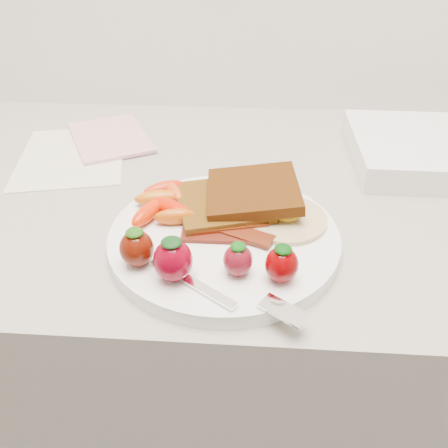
{
  "coord_description": "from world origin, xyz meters",
  "views": [
    {
      "loc": [
        0.03,
        1.14,
        1.22
      ],
      "look_at": [
        0.01,
        1.55,
        0.93
      ],
      "focal_mm": 35.0,
      "sensor_mm": 36.0,
      "label": 1
    }
  ],
  "objects": [
    {
      "name": "fried_egg",
      "position": [
        0.08,
        1.58,
        0.92
      ],
      "size": [
        0.11,
        0.11,
        0.02
      ],
      "color": "beige",
      "rests_on": "plate"
    },
    {
      "name": "toast_upper",
      "position": [
        0.04,
        1.61,
        0.94
      ],
      "size": [
        0.12,
        0.12,
        0.03
      ],
      "primitive_type": "cube",
      "rotation": [
        0.0,
        -0.1,
        0.08
      ],
      "color": "black",
      "rests_on": "toast_lower"
    },
    {
      "name": "counter",
      "position": [
        0.0,
        1.7,
        0.45
      ],
      "size": [
        2.0,
        0.6,
        0.9
      ],
      "primitive_type": "cube",
      "color": "gray",
      "rests_on": "ground"
    },
    {
      "name": "appliance",
      "position": [
        0.33,
        1.78,
        0.92
      ],
      "size": [
        0.28,
        0.23,
        0.04
      ],
      "primitive_type": "cube",
      "rotation": [
        0.0,
        0.0,
        -0.02
      ],
      "color": "white",
      "rests_on": "counter"
    },
    {
      "name": "paper_sheet",
      "position": [
        -0.26,
        1.76,
        0.9
      ],
      "size": [
        0.21,
        0.25,
        0.0
      ],
      "primitive_type": "cube",
      "rotation": [
        0.0,
        0.0,
        0.22
      ],
      "color": "silver",
      "rests_on": "counter"
    },
    {
      "name": "fork",
      "position": [
        0.02,
        1.44,
        0.92
      ],
      "size": [
        0.16,
        0.09,
        0.0
      ],
      "color": "white",
      "rests_on": "plate"
    },
    {
      "name": "notepad",
      "position": [
        -0.21,
        1.83,
        0.91
      ],
      "size": [
        0.19,
        0.21,
        0.01
      ],
      "primitive_type": "cube",
      "rotation": [
        0.0,
        0.0,
        0.49
      ],
      "color": "#E2A3A9",
      "rests_on": "paper_sheet"
    },
    {
      "name": "toast_lower",
      "position": [
        0.0,
        1.6,
        0.93
      ],
      "size": [
        0.14,
        0.14,
        0.01
      ],
      "primitive_type": "cube",
      "rotation": [
        0.0,
        0.0,
        0.28
      ],
      "color": "#503412",
      "rests_on": "plate"
    },
    {
      "name": "bacon_strips",
      "position": [
        0.01,
        1.54,
        0.92
      ],
      "size": [
        0.11,
        0.06,
        0.01
      ],
      "color": "#320F04",
      "rests_on": "plate"
    },
    {
      "name": "plate",
      "position": [
        0.01,
        1.55,
        0.91
      ],
      "size": [
        0.27,
        0.27,
        0.02
      ],
      "primitive_type": "cylinder",
      "color": "white",
      "rests_on": "counter"
    },
    {
      "name": "strawberries",
      "position": [
        -0.02,
        1.48,
        0.94
      ],
      "size": [
        0.18,
        0.06,
        0.05
      ],
      "color": "#510F03",
      "rests_on": "plate"
    },
    {
      "name": "baby_carrots",
      "position": [
        -0.07,
        1.59,
        0.93
      ],
      "size": [
        0.09,
        0.11,
        0.02
      ],
      "color": "#C55F0E",
      "rests_on": "plate"
    }
  ]
}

